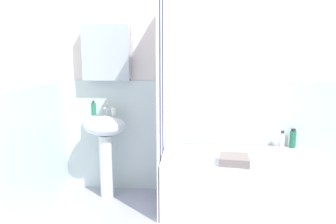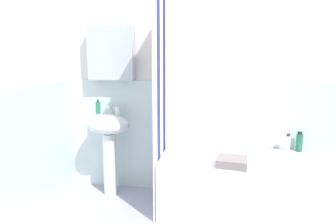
# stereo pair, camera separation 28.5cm
# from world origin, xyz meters

# --- Properties ---
(wall_back_tiled) EXTENTS (3.60, 0.18, 2.40)m
(wall_back_tiled) POSITION_xyz_m (-0.06, 1.26, 1.14)
(wall_back_tiled) COLOR silver
(wall_back_tiled) RESTS_ON ground_plane
(wall_left_tiled) EXTENTS (0.07, 1.81, 2.40)m
(wall_left_tiled) POSITION_xyz_m (-1.57, 0.34, 1.12)
(wall_left_tiled) COLOR silver
(wall_left_tiled) RESTS_ON ground_plane
(sink) EXTENTS (0.44, 0.34, 0.86)m
(sink) POSITION_xyz_m (-1.04, 1.03, 0.63)
(sink) COLOR white
(sink) RESTS_ON ground_plane
(faucet) EXTENTS (0.03, 0.12, 0.12)m
(faucet) POSITION_xyz_m (-1.04, 1.11, 0.92)
(faucet) COLOR silver
(faucet) RESTS_ON sink
(soap_dispenser) EXTENTS (0.05, 0.05, 0.15)m
(soap_dispenser) POSITION_xyz_m (-1.16, 1.08, 0.93)
(soap_dispenser) COLOR #277957
(soap_dispenser) RESTS_ON sink
(toothbrush_cup) EXTENTS (0.06, 0.06, 0.08)m
(toothbrush_cup) POSITION_xyz_m (-0.96, 1.09, 0.90)
(toothbrush_cup) COLOR silver
(toothbrush_cup) RESTS_ON sink
(bathtub) EXTENTS (1.41, 0.70, 0.53)m
(bathtub) POSITION_xyz_m (0.26, 0.87, 0.26)
(bathtub) COLOR white
(bathtub) RESTS_ON ground_plane
(shower_curtain) EXTENTS (0.01, 0.70, 2.00)m
(shower_curtain) POSITION_xyz_m (-0.46, 0.87, 1.00)
(shower_curtain) COLOR white
(shower_curtain) RESTS_ON ground_plane
(lotion_bottle) EXTENTS (0.06, 0.06, 0.20)m
(lotion_bottle) POSITION_xyz_m (0.87, 1.17, 0.62)
(lotion_bottle) COLOR #25724E
(lotion_bottle) RESTS_ON bathtub
(body_wash_bottle) EXTENTS (0.05, 0.05, 0.18)m
(body_wash_bottle) POSITION_xyz_m (0.76, 1.14, 0.61)
(body_wash_bottle) COLOR white
(body_wash_bottle) RESTS_ON bathtub
(towel_folded) EXTENTS (0.28, 0.26, 0.07)m
(towel_folded) POSITION_xyz_m (0.21, 0.64, 0.56)
(towel_folded) COLOR gray
(towel_folded) RESTS_ON bathtub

